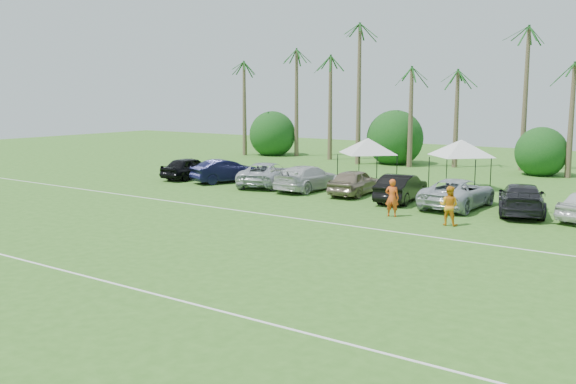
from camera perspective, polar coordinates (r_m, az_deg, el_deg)
The scene contains 24 objects.
ground at distance 21.59m, azimuth -22.95°, elevation -7.84°, with size 120.00×120.00×0.00m, color #376C20.
field_lines at distance 26.48m, azimuth -8.08°, elevation -4.20°, with size 80.00×12.10×0.01m.
palm_tree_0 at distance 62.90m, azimuth -3.98°, elevation 10.21°, with size 2.40×2.40×8.90m.
palm_tree_1 at distance 59.89m, azimuth -0.21°, elevation 11.14°, with size 2.40×2.40×9.90m.
palm_tree_2 at distance 57.17m, azimuth 3.96°, elevation 12.09°, with size 2.40×2.40×10.90m.
palm_tree_3 at distance 55.25m, azimuth 7.60°, elevation 13.03°, with size 2.40×2.40×11.90m.
palm_tree_4 at distance 53.36m, azimuth 11.41°, elevation 10.31°, with size 2.40×2.40×8.90m.
palm_tree_5 at distance 51.89m, azimuth 15.55°, elevation 11.18°, with size 2.40×2.40×9.90m.
palm_tree_6 at distance 50.71m, azimuth 19.93°, elevation 12.02°, with size 2.40×2.40×10.90m.
bush_tree_0 at distance 61.97m, azimuth -1.18°, elevation 4.99°, with size 4.00×4.00×4.00m.
bush_tree_1 at distance 55.24m, azimuth 9.75°, elevation 4.40°, with size 4.00×4.00×4.00m.
bush_tree_2 at distance 51.23m, azimuth 21.96°, elevation 3.56°, with size 4.00×4.00×4.00m.
sideline_player_a at distance 31.30m, azimuth 9.23°, elevation -0.51°, with size 0.67×0.44×1.83m, color #F1531A.
sideline_player_b at distance 29.75m, azimuth 14.12°, elevation -1.19°, with size 0.87×0.68×1.79m, color orange.
canopy_tent_left at distance 41.85m, azimuth 7.13°, elevation 4.78°, with size 4.37×4.37×3.54m.
canopy_tent_right at distance 40.94m, azimuth 15.16°, elevation 4.53°, with size 4.44×4.44×3.60m.
parked_car_0 at distance 45.05m, azimuth -8.73°, elevation 2.13°, with size 1.80×4.48×1.53m, color black.
parked_car_1 at distance 42.97m, azimuth -5.53°, elevation 1.87°, with size 1.61×4.63×1.53m, color black.
parked_car_2 at distance 41.16m, azimuth -1.89°, elevation 1.60°, with size 2.53×5.49×1.53m, color #B2B5BD.
parked_car_3 at distance 39.28m, azimuth 1.82°, elevation 1.26°, with size 2.14×5.26×1.53m, color silver.
parked_car_4 at distance 37.68m, azimuth 5.97°, elevation 0.89°, with size 1.80×4.48×1.53m, color gray.
parked_car_5 at distance 35.73m, azimuth 10.03°, elevation 0.37°, with size 1.61×4.63×1.53m, color black.
parked_car_6 at distance 34.50m, azimuth 14.87°, elevation -0.09°, with size 2.53×5.49×1.53m, color #B3BAC1.
parked_car_7 at distance 33.55m, azimuth 20.04°, elevation -0.58°, with size 2.14×5.26×1.53m, color black.
Camera 1 is at (17.80, -10.68, 5.93)m, focal length 40.00 mm.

